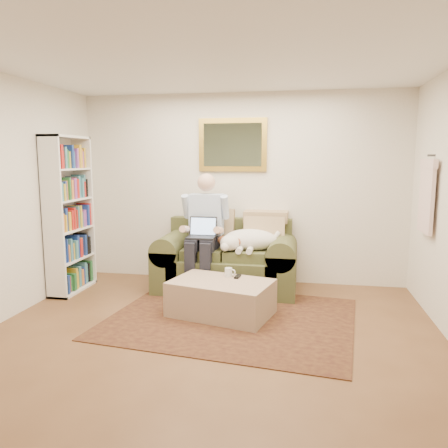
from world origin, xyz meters
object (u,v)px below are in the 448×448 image
(sofa, at_px, (227,266))
(sleeping_dog, at_px, (250,240))
(bookshelf, at_px, (69,215))
(laptop, at_px, (202,232))
(coffee_mug, at_px, (228,272))
(seated_man, at_px, (203,234))
(ottoman, at_px, (221,298))

(sofa, distance_m, sleeping_dog, 0.51)
(sleeping_dog, relative_size, bookshelf, 0.37)
(laptop, relative_size, sleeping_dog, 0.47)
(sofa, distance_m, coffee_mug, 0.80)
(sofa, xyz_separation_m, coffee_mug, (0.16, -0.77, 0.13))
(sleeping_dog, bearing_deg, coffee_mug, -103.78)
(seated_man, distance_m, sleeping_dog, 0.61)
(ottoman, distance_m, coffee_mug, 0.32)
(sleeping_dog, distance_m, ottoman, 1.03)
(sofa, relative_size, laptop, 5.15)
(sleeping_dog, bearing_deg, laptop, -166.36)
(coffee_mug, bearing_deg, sofa, 101.64)
(sleeping_dog, bearing_deg, ottoman, -103.71)
(laptop, height_order, ottoman, laptop)
(coffee_mug, height_order, bookshelf, bookshelf)
(seated_man, xyz_separation_m, coffee_mug, (0.43, -0.60, -0.32))
(sofa, xyz_separation_m, seated_man, (-0.27, -0.17, 0.45))
(sofa, relative_size, bookshelf, 0.91)
(seated_man, bearing_deg, bookshelf, -171.95)
(sleeping_dog, relative_size, coffee_mug, 7.46)
(ottoman, bearing_deg, sofa, 96.56)
(laptop, distance_m, ottoman, 1.02)
(ottoman, relative_size, coffee_mug, 10.69)
(laptop, height_order, coffee_mug, laptop)
(sofa, distance_m, bookshelf, 2.14)
(sleeping_dog, distance_m, bookshelf, 2.35)
(sofa, bearing_deg, bookshelf, -168.36)
(laptop, xyz_separation_m, bookshelf, (-1.71, -0.17, 0.20))
(seated_man, relative_size, coffee_mug, 15.25)
(bookshelf, bearing_deg, sleeping_dog, 7.81)
(coffee_mug, bearing_deg, bookshelf, 170.42)
(sofa, bearing_deg, laptop, -138.98)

